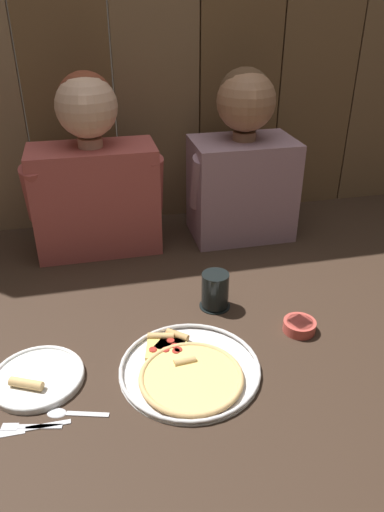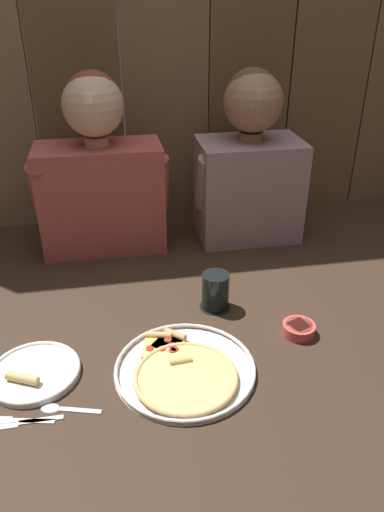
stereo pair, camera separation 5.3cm
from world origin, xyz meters
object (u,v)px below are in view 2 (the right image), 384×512
drinking_glass (215,291)px  diner_right (250,163)px  pizza_tray (184,370)px  dipping_bowl (299,328)px  dinner_plate (34,372)px  diner_left (100,172)px

drinking_glass → diner_right: size_ratio=0.18×
pizza_tray → dipping_bowl: bearing=16.5°
pizza_tray → diner_right: diner_right is taller
dinner_plate → diner_right: size_ratio=0.37×
dipping_bowl → diner_left: bearing=129.3°
dinner_plate → drinking_glass: 0.54m
dipping_bowl → diner_left: (-0.50, 0.61, 0.26)m
pizza_tray → dipping_bowl: 0.34m
pizza_tray → drinking_glass: 0.30m
dinner_plate → diner_right: 1.00m
diner_right → diner_left: bearing=-180.0°
drinking_glass → diner_right: bearing=63.9°
pizza_tray → diner_right: 0.84m
pizza_tray → dipping_bowl: size_ratio=3.91×
diner_left → drinking_glass: bearing=-55.8°
drinking_glass → dipping_bowl: size_ratio=1.24×
pizza_tray → drinking_glass: bearing=62.6°
pizza_tray → drinking_glass: (0.14, 0.26, 0.04)m
dinner_plate → diner_right: bearing=42.3°
pizza_tray → diner_left: size_ratio=0.58×
pizza_tray → dinner_plate: (-0.36, 0.06, -0.00)m
dipping_bowl → diner_left: diner_left is taller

